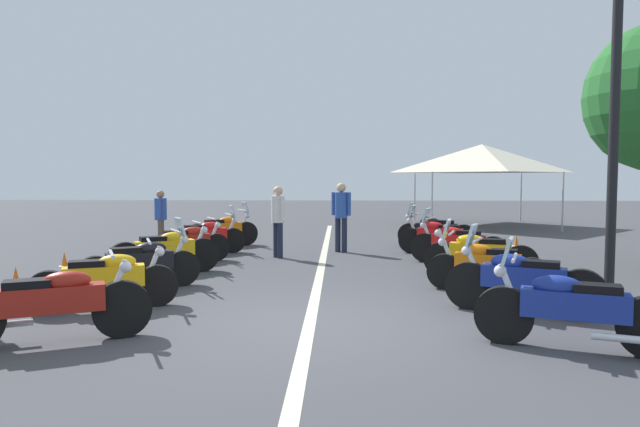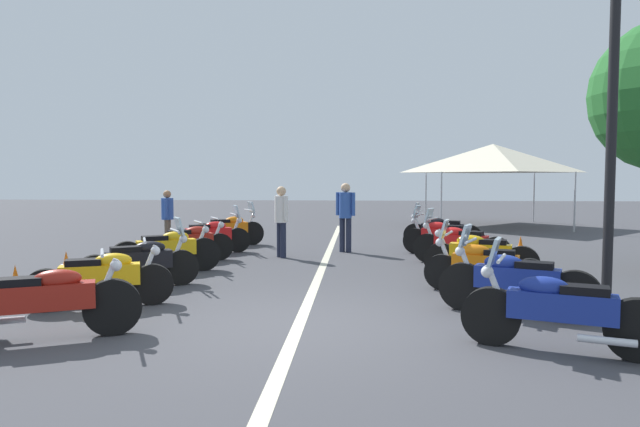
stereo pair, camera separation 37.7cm
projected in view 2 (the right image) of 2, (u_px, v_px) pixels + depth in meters
ground_plane at (299, 325)px, 7.20m from camera, size 80.00×80.00×0.00m
lane_centre_stripe at (322, 269)px, 11.64m from camera, size 21.11×0.16×0.01m
motorcycle_left_row_0 at (43, 301)px, 6.46m from camera, size 1.11×2.06×1.02m
motorcycle_left_row_1 at (102, 277)px, 8.13m from camera, size 0.99×1.95×0.98m
motorcycle_left_row_2 at (141, 261)px, 9.59m from camera, size 1.17×1.82×1.20m
motorcycle_left_row_3 at (167, 250)px, 11.09m from camera, size 1.20×1.93×1.02m
motorcycle_left_row_4 at (190, 242)px, 12.59m from camera, size 1.11×1.81×0.99m
motorcycle_left_row_5 at (210, 235)px, 13.96m from camera, size 1.07×1.94×1.20m
motorcycle_left_row_6 at (229, 229)px, 15.49m from camera, size 1.18×1.83×1.22m
motorcycle_right_row_0 at (558, 309)px, 6.05m from camera, size 0.96×2.03×1.22m
motorcycle_right_row_1 at (515, 281)px, 7.68m from camera, size 1.03×2.02×1.23m
motorcycle_right_row_2 at (483, 265)px, 9.22m from camera, size 0.90×1.94×1.19m
motorcycle_right_row_3 at (479, 254)px, 10.56m from camera, size 0.92×2.06×1.00m
motorcycle_right_row_4 at (459, 243)px, 12.17m from camera, size 1.09×1.98×1.21m
motorcycle_right_row_5 at (443, 236)px, 13.73m from camera, size 0.99×1.97×1.21m
motorcycle_right_row_6 at (441, 231)px, 15.17m from camera, size 0.90×2.05×1.21m
street_lamp_twin_globe at (614, 64)px, 7.95m from camera, size 0.32×1.22×5.15m
traffic_cone_0 at (16, 287)px, 8.25m from camera, size 0.36×0.36×0.61m
traffic_cone_1 at (67, 269)px, 9.83m from camera, size 0.36×0.36×0.61m
traffic_cone_2 at (520, 250)px, 12.38m from camera, size 0.36×0.36×0.61m
bystander_1 at (345, 212)px, 14.24m from camera, size 0.32×0.49×1.76m
bystander_3 at (167, 214)px, 15.11m from camera, size 0.52×0.32×1.55m
bystander_4 at (281, 216)px, 13.27m from camera, size 0.45×0.34×1.69m
event_tent at (493, 158)px, 21.79m from camera, size 5.08×5.08×3.20m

